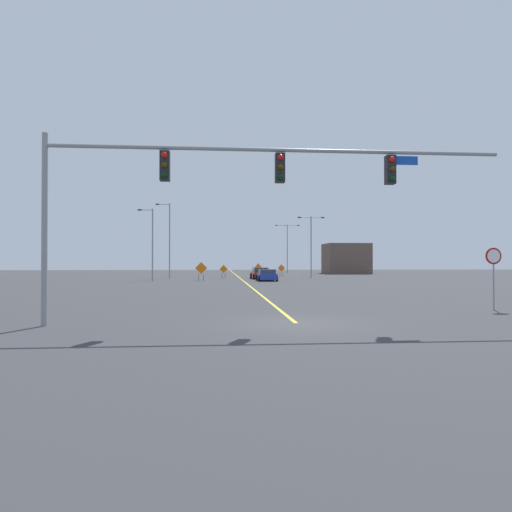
% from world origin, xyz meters
% --- Properties ---
extents(ground, '(202.13, 202.13, 0.00)m').
position_xyz_m(ground, '(0.00, 0.00, 0.00)').
color(ground, '#38383A').
extents(road_centre_stripe, '(0.16, 112.29, 0.01)m').
position_xyz_m(road_centre_stripe, '(0.00, 56.15, 0.00)').
color(road_centre_stripe, yellow).
rests_on(road_centre_stripe, ground).
extents(traffic_signal_assembly, '(16.38, 0.44, 6.63)m').
position_xyz_m(traffic_signal_assembly, '(-2.63, -0.02, 5.19)').
color(traffic_signal_assembly, gray).
rests_on(traffic_signal_assembly, ground).
extents(stop_sign, '(0.76, 0.07, 2.84)m').
position_xyz_m(stop_sign, '(9.76, 3.63, 2.00)').
color(stop_sign, gray).
rests_on(stop_sign, ground).
extents(street_lamp_near_left, '(1.86, 0.24, 9.75)m').
position_xyz_m(street_lamp_near_left, '(-9.25, 42.77, 5.30)').
color(street_lamp_near_left, gray).
rests_on(street_lamp_near_left, ground).
extents(street_lamp_far_left, '(3.63, 0.24, 8.28)m').
position_xyz_m(street_lamp_far_left, '(9.61, 43.59, 4.90)').
color(street_lamp_far_left, gray).
rests_on(street_lamp_far_left, ground).
extents(street_lamp_near_right, '(1.74, 0.24, 8.18)m').
position_xyz_m(street_lamp_near_right, '(-10.37, 35.45, 4.49)').
color(street_lamp_near_right, gray).
rests_on(street_lamp_near_right, ground).
extents(street_lamp_far_right, '(4.77, 0.24, 9.33)m').
position_xyz_m(street_lamp_far_right, '(10.42, 69.95, 5.54)').
color(street_lamp_far_right, gray).
rests_on(street_lamp_far_right, ground).
extents(construction_sign_left_lane, '(1.17, 0.33, 1.94)m').
position_xyz_m(construction_sign_left_lane, '(2.99, 49.54, 1.23)').
color(construction_sign_left_lane, orange).
rests_on(construction_sign_left_lane, ground).
extents(construction_sign_median_near, '(1.09, 0.20, 1.75)m').
position_xyz_m(construction_sign_median_near, '(-2.14, 43.45, 1.10)').
color(construction_sign_median_near, orange).
rests_on(construction_sign_median_near, ground).
extents(construction_sign_right_lane, '(1.08, 0.10, 1.78)m').
position_xyz_m(construction_sign_right_lane, '(6.36, 49.19, 1.12)').
color(construction_sign_right_lane, orange).
rests_on(construction_sign_right_lane, ground).
extents(construction_sign_right_shoulder, '(1.40, 0.06, 2.14)m').
position_xyz_m(construction_sign_right_shoulder, '(-4.81, 36.15, 1.35)').
color(construction_sign_right_shoulder, orange).
rests_on(construction_sign_right_shoulder, ground).
extents(car_blue_mid, '(2.16, 4.28, 1.32)m').
position_xyz_m(car_blue_mid, '(2.67, 34.79, 0.64)').
color(car_blue_mid, '#1E389E').
rests_on(car_blue_mid, ground).
extents(car_red_distant, '(2.31, 4.66, 1.43)m').
position_xyz_m(car_red_distant, '(2.46, 40.88, 0.67)').
color(car_red_distant, red).
rests_on(car_red_distant, ground).
extents(roadside_building_east, '(7.63, 6.78, 5.45)m').
position_xyz_m(roadside_building_east, '(20.38, 64.21, 2.72)').
color(roadside_building_east, brown).
rests_on(roadside_building_east, ground).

